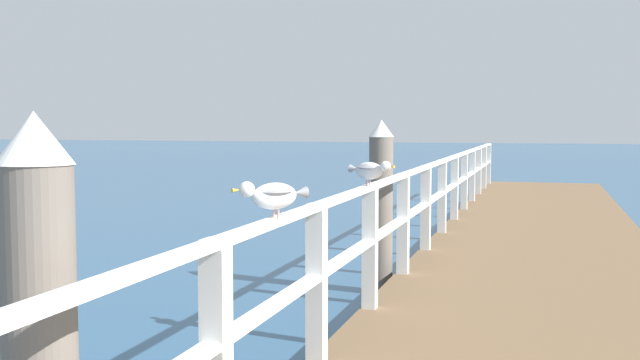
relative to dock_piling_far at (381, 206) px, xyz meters
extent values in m
cube|color=brown|center=(1.78, 1.74, -0.84)|extent=(2.95, 22.18, 0.38)
cube|color=silver|center=(0.38, -5.38, -0.11)|extent=(0.12, 0.12, 1.08)
cube|color=silver|center=(0.38, -3.80, -0.11)|extent=(0.12, 0.12, 1.08)
cube|color=silver|center=(0.38, -2.21, -0.11)|extent=(0.12, 0.12, 1.08)
cube|color=silver|center=(0.38, -0.63, -0.11)|extent=(0.12, 0.12, 1.08)
cube|color=silver|center=(0.38, 0.95, -0.11)|extent=(0.12, 0.12, 1.08)
cube|color=silver|center=(0.38, 2.54, -0.11)|extent=(0.12, 0.12, 1.08)
cube|color=silver|center=(0.38, 4.12, -0.11)|extent=(0.12, 0.12, 1.08)
cube|color=silver|center=(0.38, 5.70, -0.11)|extent=(0.12, 0.12, 1.08)
cube|color=silver|center=(0.38, 7.28, -0.11)|extent=(0.12, 0.12, 1.08)
cube|color=silver|center=(0.38, 8.87, -0.11)|extent=(0.12, 0.12, 1.08)
cube|color=silver|center=(0.38, 10.45, -0.11)|extent=(0.12, 0.12, 1.08)
cube|color=silver|center=(0.38, 12.03, -0.11)|extent=(0.12, 0.12, 1.08)
cube|color=silver|center=(0.38, 1.74, 0.41)|extent=(0.10, 20.58, 0.04)
cube|color=silver|center=(0.38, 1.74, -0.05)|extent=(0.10, 20.58, 0.04)
cone|color=white|center=(0.00, -6.13, 0.91)|extent=(0.29, 0.29, 0.20)
cylinder|color=#6B6056|center=(0.00, 0.00, -0.11)|extent=(0.28, 0.28, 1.83)
cone|color=white|center=(0.00, 0.00, 0.91)|extent=(0.29, 0.29, 0.20)
ellipsoid|color=white|center=(0.38, -4.60, 0.56)|extent=(0.28, 0.30, 0.15)
sphere|color=white|center=(0.27, -4.73, 0.60)|extent=(0.09, 0.09, 0.09)
cone|color=gold|center=(0.23, -4.78, 0.60)|extent=(0.05, 0.05, 0.02)
cone|color=#939399|center=(0.49, -4.46, 0.57)|extent=(0.10, 0.11, 0.07)
ellipsoid|color=#939399|center=(0.38, -4.60, 0.58)|extent=(0.28, 0.28, 0.04)
cylinder|color=tan|center=(0.41, -4.60, 0.46)|extent=(0.01, 0.01, 0.05)
cylinder|color=tan|center=(0.37, -4.57, 0.46)|extent=(0.01, 0.01, 0.05)
ellipsoid|color=white|center=(0.38, -2.25, 0.56)|extent=(0.31, 0.24, 0.15)
sphere|color=white|center=(0.54, -2.33, 0.60)|extent=(0.09, 0.09, 0.09)
cone|color=gold|center=(0.60, -2.36, 0.60)|extent=(0.06, 0.04, 0.02)
cone|color=#939399|center=(0.23, -2.18, 0.57)|extent=(0.10, 0.10, 0.07)
ellipsoid|color=#939399|center=(0.38, -2.25, 0.58)|extent=(0.28, 0.25, 0.04)
cylinder|color=tan|center=(0.38, -2.23, 0.46)|extent=(0.01, 0.01, 0.05)
cylinder|color=tan|center=(0.36, -2.27, 0.46)|extent=(0.01, 0.01, 0.05)
camera|label=1|loc=(1.82, -8.47, 0.96)|focal=41.75mm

